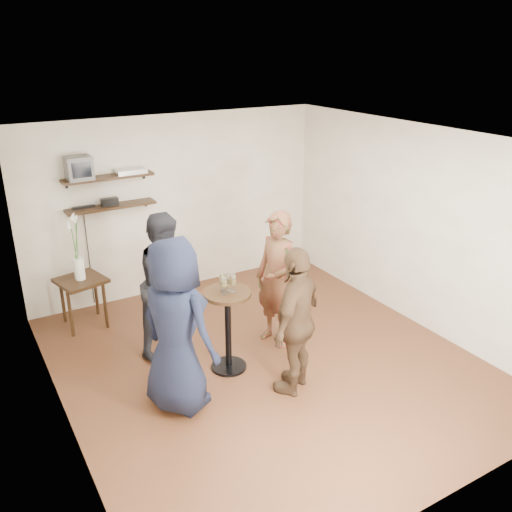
# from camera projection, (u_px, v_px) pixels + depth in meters

# --- Properties ---
(room) EXTENTS (4.58, 5.08, 2.68)m
(room) POSITION_uv_depth(u_px,v_px,m) (266.00, 260.00, 5.91)
(room) COLOR #4B2818
(room) RESTS_ON ground
(shelf_upper) EXTENTS (1.20, 0.25, 0.04)m
(shelf_upper) POSITION_uv_depth(u_px,v_px,m) (108.00, 177.00, 7.14)
(shelf_upper) COLOR black
(shelf_upper) RESTS_ON room
(shelf_lower) EXTENTS (1.20, 0.25, 0.04)m
(shelf_lower) POSITION_uv_depth(u_px,v_px,m) (111.00, 207.00, 7.29)
(shelf_lower) COLOR black
(shelf_lower) RESTS_ON room
(crt_monitor) EXTENTS (0.32, 0.30, 0.30)m
(crt_monitor) POSITION_uv_depth(u_px,v_px,m) (79.00, 168.00, 6.90)
(crt_monitor) COLOR #59595B
(crt_monitor) RESTS_ON shelf_upper
(dvd_deck) EXTENTS (0.40, 0.24, 0.06)m
(dvd_deck) POSITION_uv_depth(u_px,v_px,m) (130.00, 171.00, 7.27)
(dvd_deck) COLOR silver
(dvd_deck) RESTS_ON shelf_upper
(radio) EXTENTS (0.22, 0.10, 0.10)m
(radio) POSITION_uv_depth(u_px,v_px,m) (110.00, 202.00, 7.25)
(radio) COLOR black
(radio) RESTS_ON shelf_lower
(power_strip) EXTENTS (0.30, 0.05, 0.03)m
(power_strip) POSITION_uv_depth(u_px,v_px,m) (84.00, 207.00, 7.15)
(power_strip) COLOR black
(power_strip) RESTS_ON shelf_lower
(side_table) EXTENTS (0.67, 0.67, 0.66)m
(side_table) POSITION_uv_depth(u_px,v_px,m) (82.00, 287.00, 7.03)
(side_table) COLOR black
(side_table) RESTS_ON room
(vase_lilies) EXTENTS (0.19, 0.19, 0.93)m
(vase_lilies) POSITION_uv_depth(u_px,v_px,m) (78.00, 258.00, 6.88)
(vase_lilies) COLOR white
(vase_lilies) RESTS_ON side_table
(drinks_table) EXTENTS (0.53, 0.53, 0.97)m
(drinks_table) POSITION_uv_depth(u_px,v_px,m) (228.00, 320.00, 6.05)
(drinks_table) COLOR black
(drinks_table) RESTS_ON room
(wine_glass_fl) EXTENTS (0.07, 0.07, 0.20)m
(wine_glass_fl) POSITION_uv_depth(u_px,v_px,m) (224.00, 283.00, 5.82)
(wine_glass_fl) COLOR silver
(wine_glass_fl) RESTS_ON drinks_table
(wine_glass_fr) EXTENTS (0.07, 0.07, 0.21)m
(wine_glass_fr) POSITION_uv_depth(u_px,v_px,m) (233.00, 280.00, 5.87)
(wine_glass_fr) COLOR silver
(wine_glass_fr) RESTS_ON drinks_table
(wine_glass_bl) EXTENTS (0.06, 0.06, 0.19)m
(wine_glass_bl) POSITION_uv_depth(u_px,v_px,m) (222.00, 280.00, 5.91)
(wine_glass_bl) COLOR silver
(wine_glass_bl) RESTS_ON drinks_table
(wine_glass_br) EXTENTS (0.06, 0.06, 0.19)m
(wine_glass_br) POSITION_uv_depth(u_px,v_px,m) (229.00, 280.00, 5.91)
(wine_glass_br) COLOR silver
(wine_glass_br) RESTS_ON drinks_table
(person_plaid) EXTENTS (0.56, 0.70, 1.69)m
(person_plaid) POSITION_uv_depth(u_px,v_px,m) (277.00, 280.00, 6.52)
(person_plaid) COLOR #AB1328
(person_plaid) RESTS_ON room
(person_dark) EXTENTS (1.06, 0.99, 1.74)m
(person_dark) POSITION_uv_depth(u_px,v_px,m) (168.00, 284.00, 6.34)
(person_dark) COLOR black
(person_dark) RESTS_ON room
(person_navy) EXTENTS (0.91, 1.06, 1.84)m
(person_navy) POSITION_uv_depth(u_px,v_px,m) (176.00, 326.00, 5.31)
(person_navy) COLOR black
(person_navy) RESTS_ON room
(person_brown) EXTENTS (1.02, 0.85, 1.63)m
(person_brown) POSITION_uv_depth(u_px,v_px,m) (297.00, 321.00, 5.63)
(person_brown) COLOR #442E1D
(person_brown) RESTS_ON room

